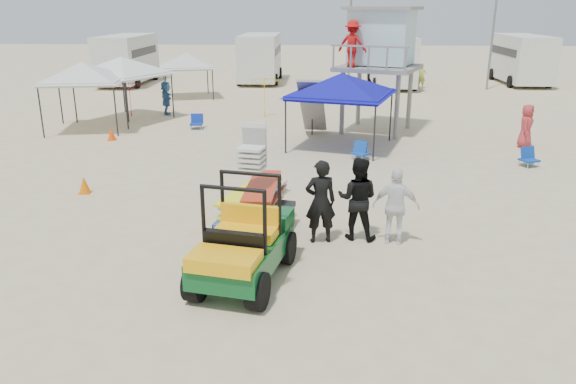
# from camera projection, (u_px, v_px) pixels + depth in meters

# --- Properties ---
(ground) EXTENTS (140.00, 140.00, 0.00)m
(ground) POSITION_uv_depth(u_px,v_px,m) (251.00, 315.00, 9.89)
(ground) COLOR beige
(ground) RESTS_ON ground
(utility_cart) EXTENTS (1.87, 2.93, 2.06)m
(utility_cart) POSITION_uv_depth(u_px,v_px,m) (242.00, 236.00, 10.83)
(utility_cart) COLOR #0C4F20
(utility_cart) RESTS_ON ground
(surf_trailer) EXTENTS (1.79, 2.72, 2.37)m
(surf_trailer) POSITION_uv_depth(u_px,v_px,m) (255.00, 196.00, 13.04)
(surf_trailer) COLOR black
(surf_trailer) RESTS_ON ground
(man_left) EXTENTS (0.78, 0.59, 1.95)m
(man_left) POSITION_uv_depth(u_px,v_px,m) (320.00, 202.00, 12.68)
(man_left) COLOR black
(man_left) RESTS_ON ground
(man_mid) EXTENTS (1.08, 0.93, 1.94)m
(man_mid) POSITION_uv_depth(u_px,v_px,m) (358.00, 199.00, 12.87)
(man_mid) COLOR black
(man_mid) RESTS_ON ground
(man_right) EXTENTS (1.10, 0.60, 1.78)m
(man_right) POSITION_uv_depth(u_px,v_px,m) (396.00, 206.00, 12.61)
(man_right) COLOR white
(man_right) RESTS_ON ground
(lifeguard_tower) EXTENTS (4.05, 4.05, 5.02)m
(lifeguard_tower) POSITION_uv_depth(u_px,v_px,m) (377.00, 42.00, 23.25)
(lifeguard_tower) COLOR gray
(lifeguard_tower) RESTS_ON ground
(canopy_blue) EXTENTS (4.26, 4.26, 3.21)m
(canopy_blue) POSITION_uv_depth(u_px,v_px,m) (342.00, 77.00, 20.80)
(canopy_blue) COLOR black
(canopy_blue) RESTS_ON ground
(canopy_white_a) EXTENTS (3.60, 3.60, 3.32)m
(canopy_white_a) POSITION_uv_depth(u_px,v_px,m) (82.00, 65.00, 23.75)
(canopy_white_a) COLOR black
(canopy_white_a) RESTS_ON ground
(canopy_white_b) EXTENTS (4.38, 4.38, 3.34)m
(canopy_white_b) POSITION_uv_depth(u_px,v_px,m) (121.00, 60.00, 25.80)
(canopy_white_b) COLOR black
(canopy_white_b) RESTS_ON ground
(canopy_white_c) EXTENTS (3.48, 3.48, 2.97)m
(canopy_white_c) POSITION_uv_depth(u_px,v_px,m) (186.00, 55.00, 32.39)
(canopy_white_c) COLOR black
(canopy_white_c) RESTS_ON ground
(umbrella_a) EXTENTS (2.29, 2.32, 1.72)m
(umbrella_a) POSITION_uv_depth(u_px,v_px,m) (130.00, 99.00, 27.24)
(umbrella_a) COLOR red
(umbrella_a) RESTS_ON ground
(umbrella_b) EXTENTS (3.04, 3.05, 1.97)m
(umbrella_b) POSITION_uv_depth(u_px,v_px,m) (265.00, 97.00, 27.12)
(umbrella_b) COLOR yellow
(umbrella_b) RESTS_ON ground
(cone_near) EXTENTS (0.34, 0.34, 0.50)m
(cone_near) POSITION_uv_depth(u_px,v_px,m) (84.00, 185.00, 16.23)
(cone_near) COLOR orange
(cone_near) RESTS_ON ground
(cone_far) EXTENTS (0.34, 0.34, 0.50)m
(cone_far) POSITION_uv_depth(u_px,v_px,m) (111.00, 134.00, 22.61)
(cone_far) COLOR #FF4708
(cone_far) RESTS_ON ground
(beach_chair_a) EXTENTS (0.61, 0.65, 0.64)m
(beach_chair_a) POSITION_uv_depth(u_px,v_px,m) (197.00, 121.00, 24.74)
(beach_chair_a) COLOR #0E2D9E
(beach_chair_a) RESTS_ON ground
(beach_chair_b) EXTENTS (0.70, 0.77, 0.64)m
(beach_chair_b) POSITION_uv_depth(u_px,v_px,m) (528.00, 157.00, 19.00)
(beach_chair_b) COLOR #0E3B9B
(beach_chair_b) RESTS_ON ground
(beach_chair_c) EXTENTS (0.74, 0.85, 0.64)m
(beach_chair_c) POSITION_uv_depth(u_px,v_px,m) (361.00, 150.00, 19.85)
(beach_chair_c) COLOR #0F45AD
(beach_chair_c) RESTS_ON ground
(rv_far_left) EXTENTS (2.64, 6.80, 3.25)m
(rv_far_left) POSITION_uv_depth(u_px,v_px,m) (127.00, 57.00, 38.34)
(rv_far_left) COLOR silver
(rv_far_left) RESTS_ON ground
(rv_mid_left) EXTENTS (2.65, 6.50, 3.25)m
(rv_mid_left) POSITION_uv_depth(u_px,v_px,m) (260.00, 56.00, 39.30)
(rv_mid_left) COLOR silver
(rv_mid_left) RESTS_ON ground
(rv_mid_right) EXTENTS (2.64, 7.00, 3.25)m
(rv_mid_right) POSITION_uv_depth(u_px,v_px,m) (392.00, 58.00, 37.42)
(rv_mid_right) COLOR silver
(rv_mid_right) RESTS_ON ground
(rv_far_right) EXTENTS (2.64, 6.60, 3.25)m
(rv_far_right) POSITION_uv_depth(u_px,v_px,m) (522.00, 57.00, 38.38)
(rv_far_right) COLOR silver
(rv_far_right) RESTS_ON ground
(light_pole_left) EXTENTS (0.14, 0.14, 8.00)m
(light_pole_left) POSITION_uv_depth(u_px,v_px,m) (350.00, 26.00, 34.04)
(light_pole_left) COLOR slate
(light_pole_left) RESTS_ON ground
(light_pole_right) EXTENTS (0.14, 0.14, 8.00)m
(light_pole_right) POSITION_uv_depth(u_px,v_px,m) (494.00, 25.00, 35.00)
(light_pole_right) COLOR slate
(light_pole_right) RESTS_ON ground
(distant_beachgoers) EXTENTS (16.29, 16.67, 1.65)m
(distant_beachgoers) POSITION_uv_depth(u_px,v_px,m) (303.00, 101.00, 26.99)
(distant_beachgoers) COLOR #B23237
(distant_beachgoers) RESTS_ON ground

